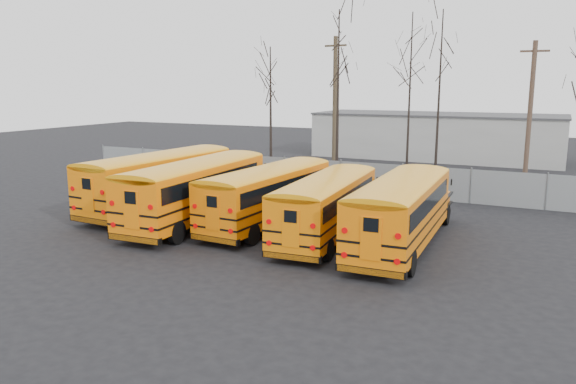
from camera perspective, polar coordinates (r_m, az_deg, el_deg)
The scene contains 14 objects.
ground at distance 25.55m, azimuth -4.28°, elevation -4.58°, with size 120.00×120.00×0.00m, color black.
fence at distance 35.97m, azimuth 5.36°, elevation 1.57°, with size 40.00×0.04×2.00m, color gray.
distant_building at distance 54.47m, azimuth 14.87°, elevation 5.49°, with size 22.00×8.00×4.00m, color #B3B2AE.
bus_a at distance 31.37m, azimuth -12.72°, elevation 1.62°, with size 3.28×11.64×3.22m.
bus_b at distance 28.00m, azimuth -9.08°, elevation 0.63°, with size 3.08×11.57×3.21m.
bus_c at distance 27.20m, azimuth -1.84°, elevation 0.14°, with size 2.95×10.65×2.95m.
bus_d at distance 25.04m, azimuth 4.09°, elevation -0.94°, with size 3.10×10.39×2.87m.
bus_e at distance 23.92m, azimuth 11.56°, elevation -1.44°, with size 2.88×10.98×3.05m.
utility_pole_left at distance 42.87m, azimuth 4.77°, elevation 8.84°, with size 1.82×0.47×10.29m.
utility_pole_right at distance 37.72m, azimuth 23.33°, elevation 7.01°, with size 1.67×0.29×9.38m.
tree_0 at distance 41.79m, azimuth -1.77°, elevation 8.06°, with size 0.26×0.26×9.47m, color black.
tree_1 at distance 39.36m, azimuth 5.09°, elevation 9.50°, with size 0.26×0.26×11.74m, color black.
tree_2 at distance 39.42m, azimuth 12.23°, elevation 9.13°, with size 0.26×0.26×11.50m, color black.
tree_3 at distance 38.96m, azimuth 15.07°, elevation 9.03°, with size 0.26×0.26×11.56m, color black.
Camera 1 is at (12.46, -21.23, 6.81)m, focal length 35.00 mm.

